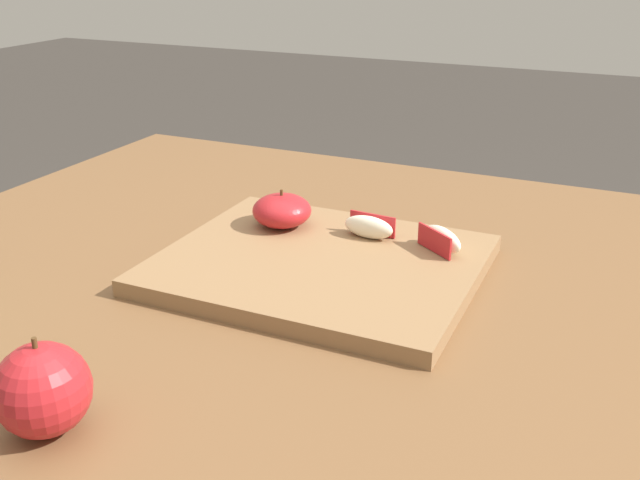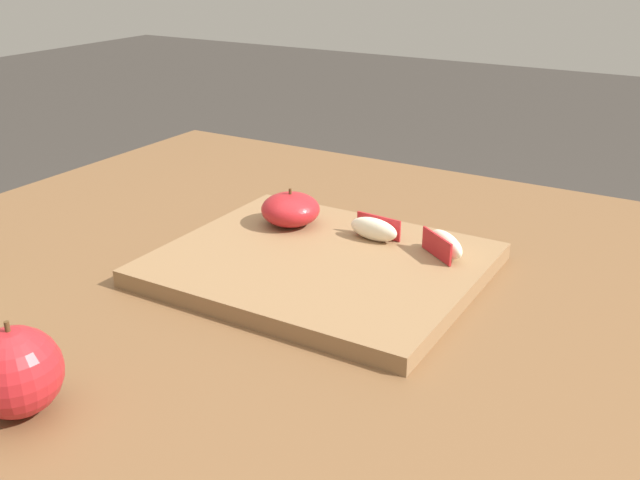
% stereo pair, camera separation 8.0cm
% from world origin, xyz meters
% --- Properties ---
extents(dining_table, '(1.17, 0.89, 0.73)m').
position_xyz_m(dining_table, '(0.00, 0.00, 0.63)').
color(dining_table, brown).
rests_on(dining_table, ground_plane).
extents(cutting_board, '(0.34, 0.29, 0.02)m').
position_xyz_m(cutting_board, '(-0.04, 0.01, 0.74)').
color(cutting_board, olive).
rests_on(cutting_board, dining_table).
extents(apple_half_skin_up, '(0.07, 0.07, 0.05)m').
position_xyz_m(apple_half_skin_up, '(-0.12, 0.08, 0.77)').
color(apple_half_skin_up, '#B21E23').
rests_on(apple_half_skin_up, cutting_board).
extents(apple_wedge_near_knife, '(0.06, 0.05, 0.03)m').
position_xyz_m(apple_wedge_near_knife, '(0.07, 0.08, 0.76)').
color(apple_wedge_near_knife, '#F4EACC').
rests_on(apple_wedge_near_knife, cutting_board).
extents(apple_wedge_right, '(0.06, 0.03, 0.03)m').
position_xyz_m(apple_wedge_right, '(-0.01, 0.08, 0.76)').
color(apple_wedge_right, '#F4EACC').
rests_on(apple_wedge_right, cutting_board).
extents(whole_apple_crimson, '(0.07, 0.07, 0.08)m').
position_xyz_m(whole_apple_crimson, '(-0.11, -0.33, 0.77)').
color(whole_apple_crimson, '#B21E23').
rests_on(whole_apple_crimson, dining_table).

